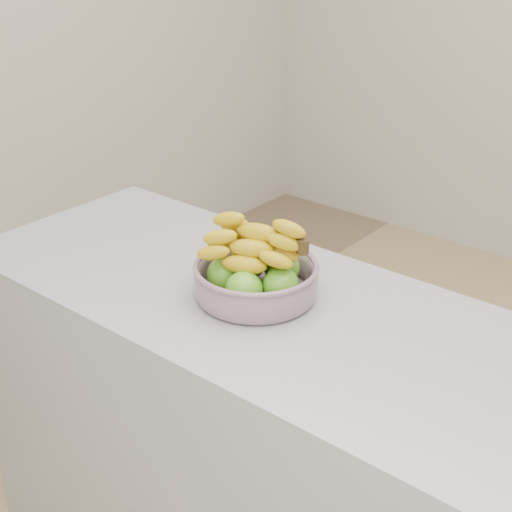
# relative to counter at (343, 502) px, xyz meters

# --- Properties ---
(counter) EXTENTS (2.00, 0.60, 0.90)m
(counter) POSITION_rel_counter_xyz_m (0.00, 0.00, 0.00)
(counter) COLOR #A4A6AD
(counter) RESTS_ON ground
(fruit_bowl) EXTENTS (0.28, 0.28, 0.18)m
(fruit_bowl) POSITION_rel_counter_xyz_m (-0.26, -0.00, 0.50)
(fruit_bowl) COLOR #93A0B0
(fruit_bowl) RESTS_ON counter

